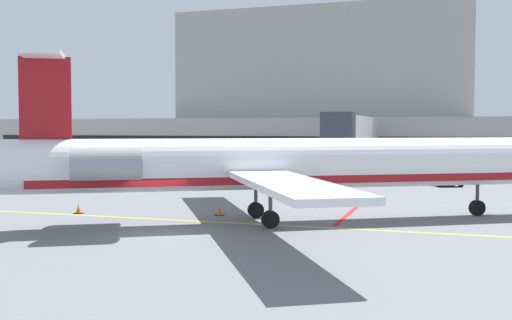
# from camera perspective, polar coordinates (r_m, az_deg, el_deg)

# --- Properties ---
(ground) EXTENTS (120.00, 120.00, 0.11)m
(ground) POSITION_cam_1_polar(r_m,az_deg,el_deg) (30.01, -9.62, -6.85)
(ground) COLOR slate
(terminal_building) EXTENTS (76.63, 11.44, 19.76)m
(terminal_building) POSITION_cam_1_polar(r_m,az_deg,el_deg) (74.68, 3.80, 4.66)
(terminal_building) COLOR #ADA89E
(terminal_building) RESTS_ON ground
(jet_bridge_west) EXTENTS (2.40, 21.51, 6.31)m
(jet_bridge_west) POSITION_cam_1_polar(r_m,az_deg,el_deg) (55.32, 9.40, 2.83)
(jet_bridge_west) COLOR silver
(jet_bridge_west) RESTS_ON ground
(regional_jet) EXTENTS (31.76, 25.22, 8.69)m
(regional_jet) POSITION_cam_1_polar(r_m,az_deg,el_deg) (32.34, 2.18, -0.43)
(regional_jet) COLOR white
(regional_jet) RESTS_ON ground
(baggage_tug) EXTENTS (3.25, 2.92, 1.98)m
(baggage_tug) POSITION_cam_1_polar(r_m,az_deg,el_deg) (57.10, 2.50, -1.19)
(baggage_tug) COLOR #1E4CB2
(baggage_tug) RESTS_ON ground
(pushback_tractor) EXTENTS (4.30, 3.62, 1.75)m
(pushback_tractor) POSITION_cam_1_polar(r_m,az_deg,el_deg) (45.78, 3.78, -2.31)
(pushback_tractor) COLOR #1E4CB2
(pushback_tractor) RESTS_ON ground
(belt_loader) EXTENTS (3.13, 3.74, 1.84)m
(belt_loader) POSITION_cam_1_polar(r_m,az_deg,el_deg) (56.19, 17.35, -1.42)
(belt_loader) COLOR #1E4CB2
(belt_loader) RESTS_ON ground
(fuel_tank) EXTENTS (6.63, 2.94, 2.60)m
(fuel_tank) POSITION_cam_1_polar(r_m,az_deg,el_deg) (66.22, -10.15, -0.17)
(fuel_tank) COLOR white
(fuel_tank) RESTS_ON ground
(safety_cone_bravo) EXTENTS (0.47, 0.47, 0.55)m
(safety_cone_bravo) POSITION_cam_1_polar(r_m,az_deg,el_deg) (35.19, -3.46, -4.86)
(safety_cone_bravo) COLOR orange
(safety_cone_bravo) RESTS_ON ground
(safety_cone_charlie) EXTENTS (0.47, 0.47, 0.55)m
(safety_cone_charlie) POSITION_cam_1_polar(r_m,az_deg,el_deg) (37.42, -16.47, -4.51)
(safety_cone_charlie) COLOR orange
(safety_cone_charlie) RESTS_ON ground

